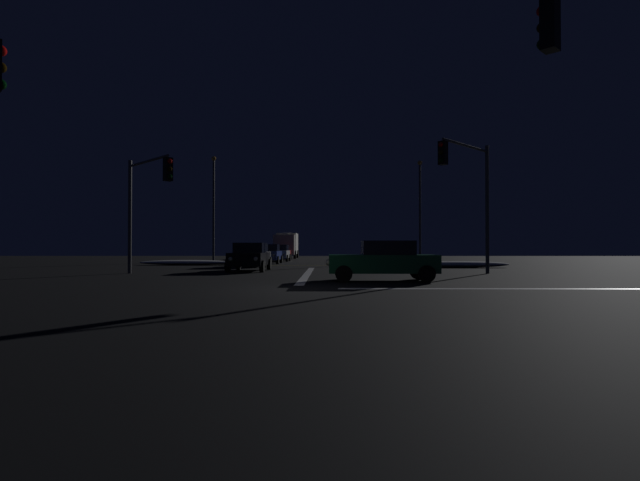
# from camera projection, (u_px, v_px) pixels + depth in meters

# --- Properties ---
(ground) EXTENTS (120.00, 120.00, 0.10)m
(ground) POSITION_uv_depth(u_px,v_px,m) (297.00, 290.00, 15.45)
(ground) COLOR black
(stop_line_north) EXTENTS (0.35, 14.74, 0.01)m
(stop_line_north) POSITION_uv_depth(u_px,v_px,m) (307.00, 274.00, 24.04)
(stop_line_north) COLOR white
(stop_line_north) RESTS_ON ground
(centre_line_ns) EXTENTS (22.00, 0.15, 0.01)m
(centre_line_ns) POSITION_uv_depth(u_px,v_px,m) (314.00, 265.00, 35.64)
(centre_line_ns) COLOR yellow
(centre_line_ns) RESTS_ON ground
(crosswalk_bar_east) EXTENTS (14.74, 0.40, 0.01)m
(crosswalk_bar_east) POSITION_uv_depth(u_px,v_px,m) (572.00, 289.00, 15.33)
(crosswalk_bar_east) COLOR white
(crosswalk_bar_east) RESTS_ON ground
(snow_bank_left_curb) EXTENTS (7.19, 1.50, 0.37)m
(snow_bank_left_curb) POSITION_uv_depth(u_px,v_px,m) (187.00, 263.00, 36.18)
(snow_bank_left_curb) COLOR white
(snow_bank_left_curb) RESTS_ON ground
(snow_bank_right_curb) EXTENTS (6.84, 1.50, 0.42)m
(snow_bank_right_curb) POSITION_uv_depth(u_px,v_px,m) (456.00, 264.00, 31.64)
(snow_bank_right_curb) COLOR white
(snow_bank_right_curb) RESTS_ON ground
(sedan_black) EXTENTS (2.02, 4.33, 1.57)m
(sedan_black) POSITION_uv_depth(u_px,v_px,m) (250.00, 257.00, 27.18)
(sedan_black) COLOR black
(sedan_black) RESTS_ON ground
(sedan_gray) EXTENTS (2.02, 4.33, 1.57)m
(sedan_gray) POSITION_uv_depth(u_px,v_px,m) (254.00, 255.00, 33.47)
(sedan_gray) COLOR slate
(sedan_gray) RESTS_ON ground
(sedan_blue) EXTENTS (2.02, 4.33, 1.57)m
(sedan_blue) POSITION_uv_depth(u_px,v_px,m) (268.00, 254.00, 39.89)
(sedan_blue) COLOR navy
(sedan_blue) RESTS_ON ground
(sedan_white) EXTENTS (2.02, 4.33, 1.57)m
(sedan_white) POSITION_uv_depth(u_px,v_px,m) (279.00, 253.00, 46.33)
(sedan_white) COLOR silver
(sedan_white) RESTS_ON ground
(sedan_red) EXTENTS (2.02, 4.33, 1.57)m
(sedan_red) POSITION_uv_depth(u_px,v_px,m) (281.00, 252.00, 52.02)
(sedan_red) COLOR maroon
(sedan_red) RESTS_ON ground
(box_truck) EXTENTS (2.68, 8.28, 3.08)m
(box_truck) POSITION_uv_depth(u_px,v_px,m) (287.00, 244.00, 59.79)
(box_truck) COLOR beige
(box_truck) RESTS_ON ground
(sedan_green_crossing) EXTENTS (4.33, 2.02, 1.57)m
(sedan_green_crossing) POSITION_uv_depth(u_px,v_px,m) (384.00, 260.00, 19.10)
(sedan_green_crossing) COLOR #14512D
(sedan_green_crossing) RESTS_ON ground
(traffic_signal_nw) EXTENTS (3.18, 3.18, 5.72)m
(traffic_signal_nw) POSITION_uv_depth(u_px,v_px,m) (146.00, 192.00, 23.32)
(traffic_signal_nw) COLOR #4C4C51
(traffic_signal_nw) RESTS_ON ground
(traffic_signal_ne) EXTENTS (3.21, 3.21, 6.41)m
(traffic_signal_ne) POSITION_uv_depth(u_px,v_px,m) (470.00, 182.00, 23.18)
(traffic_signal_ne) COLOR #4C4C51
(traffic_signal_ne) RESTS_ON ground
(streetlamp_left_far) EXTENTS (0.44, 0.44, 9.92)m
(streetlamp_left_far) POSITION_uv_depth(u_px,v_px,m) (214.00, 201.00, 45.85)
(streetlamp_left_far) COLOR #424247
(streetlamp_left_far) RESTS_ON ground
(streetlamp_right_far) EXTENTS (0.44, 0.44, 9.47)m
(streetlamp_right_far) POSITION_uv_depth(u_px,v_px,m) (420.00, 203.00, 45.58)
(streetlamp_right_far) COLOR #424247
(streetlamp_right_far) RESTS_ON ground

